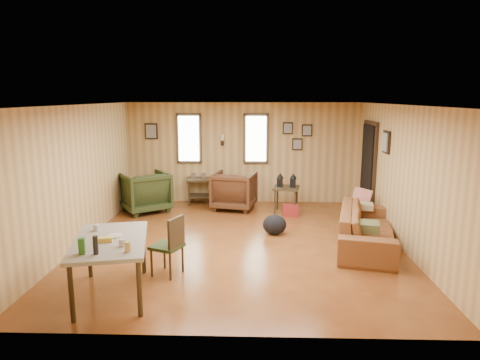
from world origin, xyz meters
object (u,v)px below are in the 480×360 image
object	(u,v)px
recliner_green	(145,190)
recliner_brown	(234,189)
sofa	(367,221)
end_table	(199,186)
side_table	(286,186)
dining_table	(110,245)

from	to	relation	value
recliner_green	recliner_brown	bearing A→B (deg)	154.11
recliner_green	sofa	bearing A→B (deg)	119.95
end_table	side_table	size ratio (longest dim) A/B	0.85
recliner_brown	end_table	xyz separation A→B (m)	(-0.86, 0.49, -0.05)
recliner_brown	dining_table	world-z (taller)	dining_table
recliner_brown	end_table	size ratio (longest dim) A/B	1.24
end_table	dining_table	bearing A→B (deg)	-96.09
end_table	side_table	distance (m)	2.16
side_table	dining_table	xyz separation A→B (m)	(-2.55, -4.14, 0.09)
end_table	side_table	world-z (taller)	side_table
sofa	recliner_green	world-z (taller)	recliner_green
sofa	side_table	bearing A→B (deg)	42.98
recliner_green	side_table	bearing A→B (deg)	146.74
recliner_brown	dining_table	xyz separation A→B (m)	(-1.38, -4.38, 0.22)
recliner_green	side_table	world-z (taller)	recliner_green
recliner_green	dining_table	xyz separation A→B (m)	(0.59, -4.10, 0.20)
sofa	recliner_brown	xyz separation A→B (m)	(-2.39, 2.42, 0.03)
recliner_brown	dining_table	size ratio (longest dim) A/B	0.57
sofa	end_table	xyz separation A→B (m)	(-3.25, 2.91, -0.02)
sofa	side_table	size ratio (longest dim) A/B	2.57
dining_table	end_table	bearing A→B (deg)	71.61
recliner_brown	recliner_green	world-z (taller)	recliner_green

